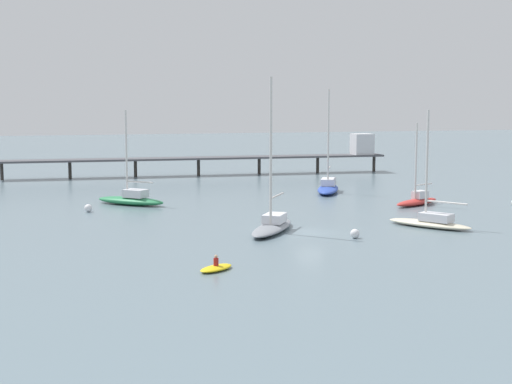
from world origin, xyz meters
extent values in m
plane|color=slate|center=(0.00, 0.00, 0.00)|extent=(400.00, 400.00, 0.00)
cube|color=#4C4C51|center=(0.00, 53.64, 2.77)|extent=(61.78, 5.87, 0.30)
cylinder|color=#38332D|center=(-29.83, 54.60, 1.31)|extent=(0.50, 0.50, 2.62)
cylinder|color=#38332D|center=(-19.89, 54.28, 1.31)|extent=(0.50, 0.50, 2.62)
cylinder|color=#38332D|center=(-9.94, 53.96, 1.31)|extent=(0.50, 0.50, 2.62)
cylinder|color=#38332D|center=(0.00, 53.64, 1.31)|extent=(0.50, 0.50, 2.62)
cylinder|color=#38332D|center=(9.94, 53.32, 1.31)|extent=(0.50, 0.50, 2.62)
cylinder|color=#38332D|center=(19.89, 53.00, 1.31)|extent=(0.50, 0.50, 2.62)
cylinder|color=#38332D|center=(29.83, 52.68, 1.31)|extent=(0.50, 0.50, 2.62)
cube|color=silver|center=(27.64, 52.75, 4.64)|extent=(3.29, 3.29, 3.44)
ellipsoid|color=gray|center=(-3.20, 1.39, 0.36)|extent=(7.36, 9.68, 0.72)
cube|color=silver|center=(-2.78, 2.06, 1.13)|extent=(2.90, 3.20, 0.83)
cylinder|color=silver|center=(-3.46, 0.98, 7.39)|extent=(0.24, 0.24, 13.35)
cylinder|color=silver|center=(-2.33, 2.77, 3.12)|extent=(2.43, 3.70, 0.19)
ellipsoid|color=#2D4CB7|center=(12.10, 27.50, 0.44)|extent=(6.41, 9.89, 0.89)
cube|color=silver|center=(12.43, 28.21, 1.33)|extent=(3.08, 3.87, 0.88)
cylinder|color=silver|center=(11.90, 27.06, 7.14)|extent=(0.24, 0.24, 12.50)
cylinder|color=silver|center=(12.62, 28.61, 3.14)|extent=(1.60, 3.18, 0.19)
ellipsoid|color=red|center=(17.76, 13.72, 0.37)|extent=(7.38, 5.09, 0.74)
cube|color=silver|center=(18.28, 14.00, 1.18)|extent=(2.21, 1.94, 0.87)
cylinder|color=silver|center=(17.43, 13.54, 5.07)|extent=(0.21, 0.21, 8.66)
cylinder|color=silver|center=(18.87, 14.33, 2.30)|extent=(2.97, 1.73, 0.17)
ellipsoid|color=#287F4C|center=(-13.91, 22.73, 0.45)|extent=(8.33, 7.81, 0.91)
cube|color=silver|center=(-13.37, 22.25, 1.36)|extent=(3.10, 3.03, 0.90)
cylinder|color=silver|center=(-14.24, 23.02, 5.88)|extent=(0.23, 0.23, 9.94)
cylinder|color=silver|center=(-12.92, 21.85, 2.70)|extent=(2.75, 2.48, 0.18)
ellipsoid|color=beige|center=(11.91, -0.19, 0.32)|extent=(6.70, 8.29, 0.63)
cube|color=silver|center=(12.30, -0.75, 1.02)|extent=(3.02, 3.38, 0.77)
cylinder|color=silver|center=(11.67, 0.16, 5.86)|extent=(0.22, 0.22, 10.45)
cylinder|color=silver|center=(12.86, -1.56, 2.51)|extent=(2.53, 3.55, 0.18)
ellipsoid|color=yellow|center=(-11.50, -12.67, 0.17)|extent=(3.26, 2.98, 0.35)
cylinder|color=maroon|center=(-11.50, -12.67, 0.62)|extent=(0.51, 0.51, 0.55)
sphere|color=tan|center=(-11.50, -12.67, 1.02)|extent=(0.24, 0.24, 0.24)
sphere|color=silver|center=(2.86, -3.66, 0.41)|extent=(0.82, 0.82, 0.82)
sphere|color=silver|center=(-18.89, 18.23, 0.42)|extent=(0.85, 0.85, 0.85)
camera|label=1|loc=(-22.50, -63.84, 12.06)|focal=52.81mm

